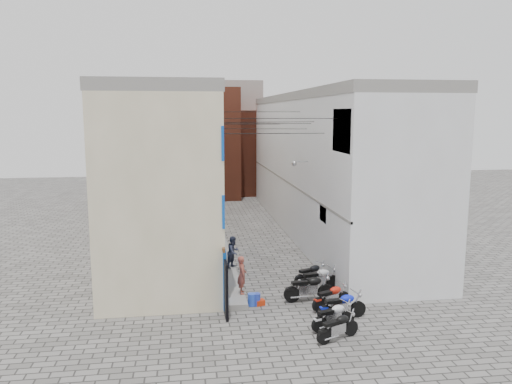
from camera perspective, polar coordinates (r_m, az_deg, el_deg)
name	(u,v)px	position (r m, az deg, el deg)	size (l,w,h in m)	color
ground	(288,308)	(20.50, 3.68, -13.13)	(90.00, 90.00, 0.00)	#595653
plinth	(216,232)	(32.53, -4.61, -4.55)	(0.90, 26.00, 0.25)	gray
building_left	(168,165)	(31.71, -10.00, 3.01)	(5.10, 27.00, 9.00)	beige
building_right	(323,163)	(32.98, 7.63, 3.30)	(5.94, 26.00, 9.00)	white
building_far_brick_left	(205,143)	(46.70, -5.81, 5.58)	(6.00, 6.00, 10.00)	brown
building_far_brick_right	(256,152)	(49.22, -0.05, 4.62)	(5.00, 6.00, 8.00)	brown
building_far_concrete	(222,135)	(52.78, -3.92, 6.52)	(8.00, 5.00, 11.00)	gray
far_shopfront	(230,188)	(44.44, -3.00, 0.51)	(2.00, 0.30, 2.40)	black
overhead_wires	(260,125)	(26.53, 0.41, 7.70)	(5.80, 13.02, 1.32)	black
motorcycle_a	(338,326)	(17.89, 9.35, -14.83)	(0.56, 1.79, 1.04)	black
motorcycle_b	(333,315)	(18.69, 8.85, -13.71)	(0.58, 1.84, 1.06)	silver
motorcycle_c	(342,305)	(19.54, 9.80, -12.56)	(0.63, 1.99, 1.15)	#0D1ECB
motorcycle_d	(331,296)	(20.46, 8.62, -11.64)	(0.59, 1.86, 1.08)	red
motorcycle_e	(309,287)	(21.10, 6.08, -10.71)	(0.68, 2.14, 1.24)	black
motorcycle_f	(318,278)	(22.27, 7.16, -9.74)	(0.65, 2.04, 1.18)	#BCBCC1
motorcycle_g	(311,273)	(23.07, 6.34, -9.19)	(0.59, 1.86, 1.08)	black
person_a	(242,275)	(21.08, -1.62, -9.44)	(0.58, 0.38, 1.60)	#9C4738
person_b	(233,252)	(24.50, -2.59, -6.86)	(0.76, 0.59, 1.56)	#2E3245
water_jug_near	(252,300)	(20.64, -0.50, -12.19)	(0.32, 0.32, 0.51)	blue
water_jug_far	(256,299)	(20.67, 0.05, -12.17)	(0.32, 0.32, 0.50)	#2339B1
red_crate	(260,302)	(20.74, 0.44, -12.51)	(0.36, 0.27, 0.23)	#BC2C0D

